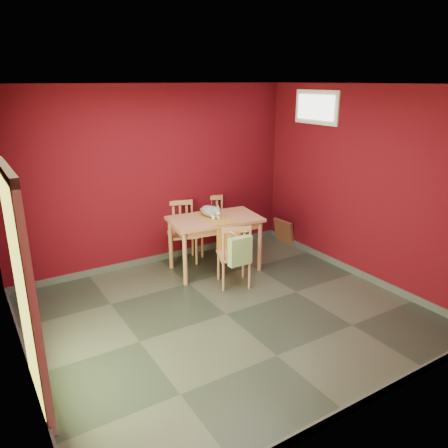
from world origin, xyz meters
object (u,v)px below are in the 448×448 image
chair_far_left (182,231)px  tote_bag (240,251)px  dining_table (215,224)px  chair_near (234,254)px  cat (210,209)px  picture_frame (284,231)px  chair_far_right (212,224)px

chair_far_left → tote_bag: chair_far_left is taller
dining_table → chair_near: size_ratio=1.54×
chair_far_left → dining_table: bearing=-66.8°
cat → picture_frame: bearing=16.1°
chair_far_right → chair_far_left: bearing=-174.6°
chair_near → picture_frame: bearing=29.7°
chair_far_left → tote_bag: bearing=-83.8°
chair_far_left → picture_frame: size_ratio=2.22×
picture_frame → tote_bag: bearing=-145.9°
chair_near → chair_far_right: bearing=73.2°
chair_far_right → chair_near: (-0.38, -1.26, -0.01)m
dining_table → chair_far_right: (0.33, 0.65, -0.24)m
chair_far_right → picture_frame: bearing=-13.7°
dining_table → picture_frame: (1.61, 0.34, -0.51)m
chair_far_right → cat: cat is taller
chair_far_right → picture_frame: 1.35m
chair_far_left → cat: 0.71m
chair_near → cat: size_ratio=2.06×
chair_far_left → picture_frame: chair_far_left is taller
chair_far_left → chair_far_right: 0.58m
chair_near → tote_bag: bearing=-103.2°
picture_frame → dining_table: bearing=-168.2°
dining_table → tote_bag: bearing=-97.0°
tote_bag → cat: bearing=85.3°
chair_far_left → picture_frame: bearing=-7.8°
chair_near → cat: 0.85m
chair_near → picture_frame: 1.93m
chair_near → picture_frame: (1.66, 0.95, -0.26)m
chair_far_right → picture_frame: size_ratio=2.19×
dining_table → chair_near: 0.66m
chair_far_right → tote_bag: bearing=-106.3°
chair_far_left → chair_far_right: size_ratio=1.01×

